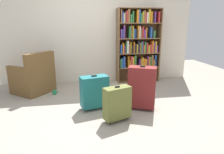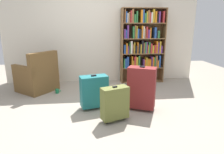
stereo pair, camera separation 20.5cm
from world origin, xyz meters
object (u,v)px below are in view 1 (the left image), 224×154
at_px(suitcase_teal, 94,91).
at_px(suitcase_olive, 117,103).
at_px(bookshelf, 138,43).
at_px(suitcase_dark_red, 142,87).
at_px(armchair, 34,78).
at_px(mug, 55,92).
at_px(storage_box, 137,81).

height_order(suitcase_teal, suitcase_olive, suitcase_teal).
bearing_deg(suitcase_olive, bookshelf, 65.88).
bearing_deg(suitcase_teal, bookshelf, 51.87).
bearing_deg(bookshelf, suitcase_dark_red, -104.12).
relative_size(bookshelf, armchair, 1.88).
relative_size(bookshelf, suitcase_teal, 2.98).
distance_m(mug, suitcase_dark_red, 1.94).
xyz_separation_m(mug, storage_box, (1.94, 0.33, 0.07)).
xyz_separation_m(suitcase_dark_red, suitcase_olive, (-0.51, -0.37, -0.11)).
distance_m(mug, suitcase_teal, 1.22).
height_order(bookshelf, suitcase_teal, bookshelf).
relative_size(bookshelf, mug, 15.38).
bearing_deg(suitcase_dark_red, storage_box, 76.25).
xyz_separation_m(bookshelf, mug, (-2.05, -0.72, -0.96)).
bearing_deg(suitcase_teal, armchair, 138.52).
bearing_deg(armchair, bookshelf, 11.33).
bearing_deg(storage_box, suitcase_dark_red, -103.75).
height_order(storage_box, suitcase_dark_red, suitcase_dark_red).
bearing_deg(suitcase_olive, suitcase_dark_red, 36.19).
distance_m(bookshelf, suitcase_dark_red, 1.90).
bearing_deg(mug, suitcase_olive, -51.79).
relative_size(storage_box, suitcase_dark_red, 0.48).
xyz_separation_m(armchair, suitcase_teal, (1.24, -1.10, 0.01)).
distance_m(bookshelf, mug, 2.37).
height_order(mug, suitcase_dark_red, suitcase_dark_red).
height_order(storage_box, suitcase_teal, suitcase_teal).
xyz_separation_m(armchair, storage_box, (2.39, 0.11, -0.20)).
distance_m(armchair, mug, 0.56).
height_order(armchair, suitcase_teal, armchair).
height_order(armchair, mug, armchair).
height_order(mug, suitcase_olive, suitcase_olive).
distance_m(mug, suitcase_olive, 1.80).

